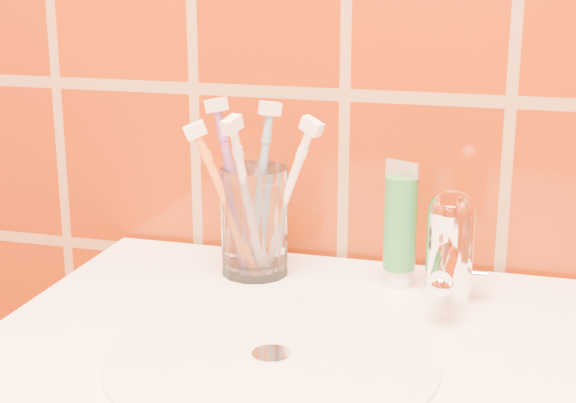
% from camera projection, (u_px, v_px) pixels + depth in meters
% --- Properties ---
extents(glass_tumbler, '(0.08, 0.08, 0.12)m').
position_uv_depth(glass_tumbler, '(255.00, 221.00, 0.97)').
color(glass_tumbler, white).
rests_on(glass_tumbler, pedestal_sink).
extents(toothpaste_tube, '(0.04, 0.03, 0.14)m').
position_uv_depth(toothpaste_tube, '(400.00, 228.00, 0.94)').
color(toothpaste_tube, white).
rests_on(toothpaste_tube, pedestal_sink).
extents(faucet, '(0.05, 0.11, 0.12)m').
position_uv_depth(faucet, '(450.00, 242.00, 0.90)').
color(faucet, white).
rests_on(faucet, pedestal_sink).
extents(toothbrush_0, '(0.09, 0.08, 0.21)m').
position_uv_depth(toothbrush_0, '(234.00, 189.00, 0.97)').
color(toothbrush_0, '#81499C').
rests_on(toothbrush_0, glass_tumbler).
extents(toothbrush_1, '(0.08, 0.13, 0.20)m').
position_uv_depth(toothbrush_1, '(248.00, 200.00, 0.94)').
color(toothbrush_1, silver).
rests_on(toothbrush_1, glass_tumbler).
extents(toothbrush_2, '(0.14, 0.12, 0.19)m').
position_uv_depth(toothbrush_2, '(285.00, 199.00, 0.96)').
color(toothbrush_2, white).
rests_on(toothbrush_2, glass_tumbler).
extents(toothbrush_3, '(0.13, 0.12, 0.19)m').
position_uv_depth(toothbrush_3, '(227.00, 202.00, 0.95)').
color(toothbrush_3, orange).
rests_on(toothbrush_3, glass_tumbler).
extents(toothbrush_4, '(0.08, 0.08, 0.20)m').
position_uv_depth(toothbrush_4, '(261.00, 188.00, 0.98)').
color(toothbrush_4, '#72A5CB').
rests_on(toothbrush_4, glass_tumbler).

